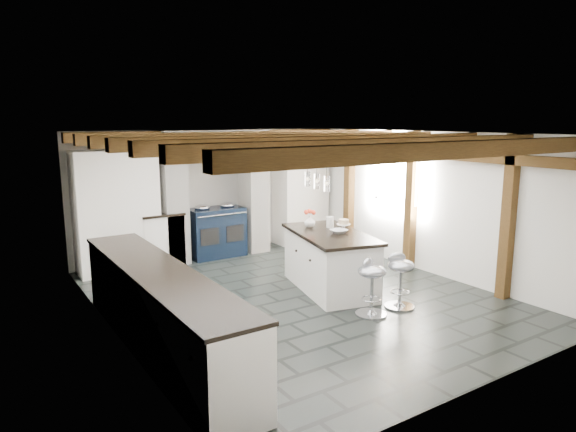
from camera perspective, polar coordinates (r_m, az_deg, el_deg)
ground at (r=7.38m, az=1.06°, el=-9.00°), size 6.00×6.00×0.00m
room_shell at (r=8.01m, az=-8.26°, el=0.38°), size 6.00×6.03×6.00m
range_cooker at (r=9.50m, az=-8.05°, el=-1.68°), size 1.00×0.63×0.99m
kitchen_island at (r=7.60m, az=4.66°, el=-4.93°), size 1.30×1.91×1.15m
bar_stool_near at (r=7.01m, az=12.38°, el=-6.34°), size 0.47×0.47×0.74m
bar_stool_far at (r=6.67m, az=9.23°, el=-7.08°), size 0.48×0.48×0.75m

